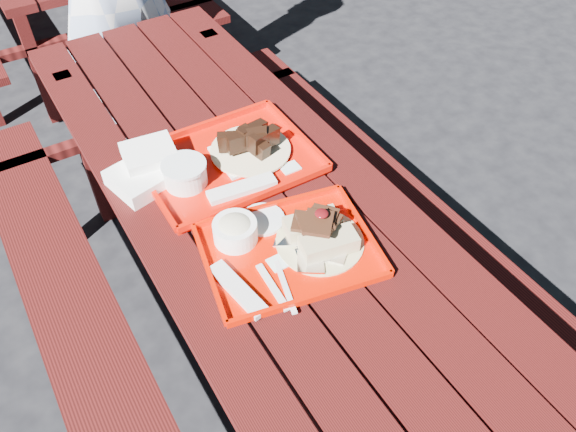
# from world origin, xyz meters

# --- Properties ---
(ground) EXTENTS (60.00, 60.00, 0.00)m
(ground) POSITION_xyz_m (0.00, 0.00, 0.00)
(ground) COLOR black
(ground) RESTS_ON ground
(picnic_table_near) EXTENTS (1.41, 2.40, 0.75)m
(picnic_table_near) POSITION_xyz_m (-0.00, 0.00, 0.56)
(picnic_table_near) COLOR #3D0C0B
(picnic_table_near) RESTS_ON ground
(near_tray) EXTENTS (0.50, 0.42, 0.14)m
(near_tray) POSITION_xyz_m (-0.03, -0.19, 0.78)
(near_tray) COLOR red
(near_tray) RESTS_ON picnic_table_near
(far_tray) EXTENTS (0.51, 0.40, 0.09)m
(far_tray) POSITION_xyz_m (-0.02, 0.18, 0.78)
(far_tray) COLOR red
(far_tray) RESTS_ON picnic_table_near
(white_cloth) EXTENTS (0.25, 0.21, 0.09)m
(white_cloth) POSITION_xyz_m (-0.23, 0.26, 0.79)
(white_cloth) COLOR white
(white_cloth) RESTS_ON picnic_table_near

